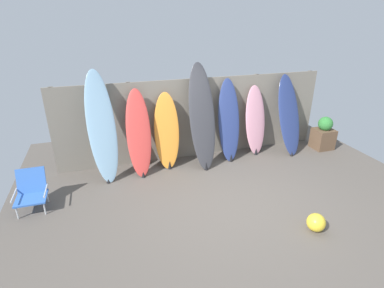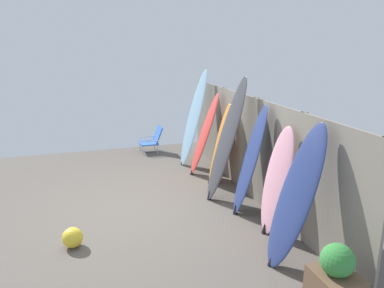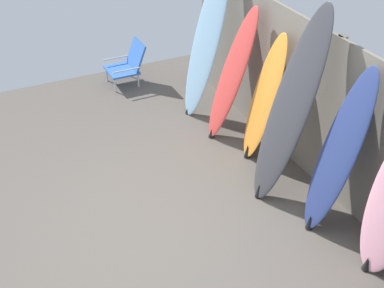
% 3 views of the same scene
% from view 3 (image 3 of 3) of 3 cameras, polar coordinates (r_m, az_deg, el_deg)
% --- Properties ---
extents(ground, '(7.68, 7.68, 0.00)m').
position_cam_3_polar(ground, '(5.65, -3.50, -9.24)').
color(ground, '#5B544C').
extents(fence_back, '(6.08, 0.11, 1.80)m').
position_cam_3_polar(fence_back, '(5.97, 14.29, 3.08)').
color(fence_back, gray).
rests_on(fence_back, ground).
extents(surfboard_skyblue_0, '(0.61, 0.71, 2.13)m').
position_cam_3_polar(surfboard_skyblue_0, '(7.20, 1.53, 11.02)').
color(surfboard_skyblue_0, '#8CB7D6').
rests_on(surfboard_skyblue_0, ground).
extents(surfboard_red_1, '(0.53, 0.68, 1.72)m').
position_cam_3_polar(surfboard_red_1, '(6.74, 4.29, 7.34)').
color(surfboard_red_1, '#D13D38').
rests_on(surfboard_red_1, ground).
extents(surfboard_orange_2, '(0.57, 0.49, 1.60)m').
position_cam_3_polar(surfboard_orange_2, '(6.38, 7.66, 4.73)').
color(surfboard_orange_2, orange).
rests_on(surfboard_orange_2, ground).
extents(surfboard_charcoal_3, '(0.57, 0.73, 2.17)m').
position_cam_3_polar(surfboard_charcoal_3, '(5.64, 10.43, 3.73)').
color(surfboard_charcoal_3, '#38383D').
rests_on(surfboard_charcoal_3, ground).
extents(surfboard_navy_4, '(0.52, 0.56, 1.80)m').
position_cam_3_polar(surfboard_navy_4, '(5.37, 15.33, -1.06)').
color(surfboard_navy_4, navy).
rests_on(surfboard_navy_4, ground).
extents(beach_chair, '(0.50, 0.56, 0.65)m').
position_cam_3_polar(beach_chair, '(8.32, -6.82, 8.52)').
color(beach_chair, silver).
rests_on(beach_chair, ground).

